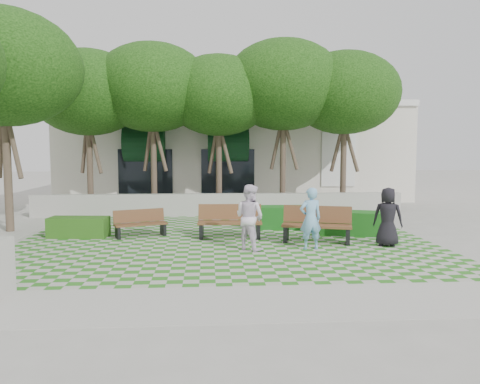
{
  "coord_description": "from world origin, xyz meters",
  "views": [
    {
      "loc": [
        -0.47,
        -12.71,
        2.72
      ],
      "look_at": [
        0.5,
        1.5,
        1.4
      ],
      "focal_mm": 35.0,
      "sensor_mm": 36.0,
      "label": 1
    }
  ],
  "objects": [
    {
      "name": "person_white",
      "position": [
        0.63,
        -0.32,
        0.89
      ],
      "size": [
        1.09,
        1.08,
        1.77
      ],
      "primitive_type": "imported",
      "rotation": [
        0.0,
        0.0,
        2.41
      ],
      "color": "white",
      "rests_on": "ground"
    },
    {
      "name": "bench_west",
      "position": [
        -2.58,
        1.8,
        0.4
      ],
      "size": [
        1.67,
        1.08,
        0.84
      ],
      "rotation": [
        0.0,
        0.0,
        0.38
      ],
      "color": "#4F301B",
      "rests_on": "ground"
    },
    {
      "name": "lawn",
      "position": [
        0.0,
        1.0,
        0.01
      ],
      "size": [
        12.0,
        12.0,
        0.0
      ],
      "primitive_type": "plane",
      "color": "#2B721E",
      "rests_on": "ground"
    },
    {
      "name": "ground",
      "position": [
        0.0,
        0.0,
        0.0
      ],
      "size": [
        90.0,
        90.0,
        0.0
      ],
      "primitive_type": "plane",
      "color": "gray",
      "rests_on": "ground"
    },
    {
      "name": "sidewalk_south",
      "position": [
        0.0,
        -4.7,
        0.01
      ],
      "size": [
        16.0,
        2.0,
        0.01
      ],
      "primitive_type": "cube",
      "color": "#9E9B93",
      "rests_on": "ground"
    },
    {
      "name": "hedge_east",
      "position": [
        4.13,
        1.67,
        0.37
      ],
      "size": [
        2.26,
        1.37,
        0.74
      ],
      "primitive_type": "cube",
      "rotation": [
        0.0,
        0.0,
        -0.27
      ],
      "color": "#134A14",
      "rests_on": "ground"
    },
    {
      "name": "tree_row",
      "position": [
        -1.86,
        5.95,
        5.18
      ],
      "size": [
        17.7,
        13.4,
        7.41
      ],
      "color": "#47382B",
      "rests_on": "ground"
    },
    {
      "name": "bench_mid",
      "position": [
        0.18,
        1.39,
        0.49
      ],
      "size": [
        1.97,
        0.74,
        1.02
      ],
      "rotation": [
        0.0,
        0.0,
        -0.05
      ],
      "color": "brown",
      "rests_on": "ground"
    },
    {
      "name": "bench_east",
      "position": [
        2.68,
        0.56,
        0.5
      ],
      "size": [
        2.1,
        1.18,
        1.05
      ],
      "rotation": [
        0.0,
        0.0,
        -0.28
      ],
      "color": "#55331D",
      "rests_on": "ground"
    },
    {
      "name": "hedge_midright",
      "position": [
        2.06,
        3.03,
        0.38
      ],
      "size": [
        2.18,
        0.93,
        0.75
      ],
      "primitive_type": "cube",
      "rotation": [
        0.0,
        0.0,
        -0.03
      ],
      "color": "#155019",
      "rests_on": "ground"
    },
    {
      "name": "retaining_wall",
      "position": [
        0.0,
        6.2,
        0.45
      ],
      "size": [
        15.0,
        0.36,
        0.9
      ],
      "primitive_type": "cube",
      "color": "#9E9B93",
      "rests_on": "ground"
    },
    {
      "name": "building",
      "position": [
        0.93,
        14.08,
        2.52
      ],
      "size": [
        18.0,
        8.92,
        5.15
      ],
      "color": "beige",
      "rests_on": "ground"
    },
    {
      "name": "person_dark",
      "position": [
        4.53,
        -0.1,
        0.83
      ],
      "size": [
        0.95,
        0.8,
        1.65
      ],
      "primitive_type": "imported",
      "rotation": [
        0.0,
        0.0,
        2.73
      ],
      "color": "black",
      "rests_on": "ground"
    },
    {
      "name": "hedge_west",
      "position": [
        -4.47,
        1.83,
        0.31
      ],
      "size": [
        1.84,
        0.88,
        0.62
      ],
      "primitive_type": "cube",
      "rotation": [
        0.0,
        0.0,
        -0.09
      ],
      "color": "#214E14",
      "rests_on": "ground"
    },
    {
      "name": "person_blue",
      "position": [
        2.28,
        -0.39,
        0.84
      ],
      "size": [
        0.67,
        0.49,
        1.68
      ],
      "primitive_type": "imported",
      "rotation": [
        0.0,
        0.0,
        3.29
      ],
      "color": "#78B1DB",
      "rests_on": "ground"
    }
  ]
}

